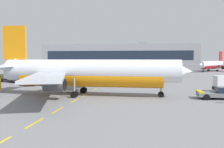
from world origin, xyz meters
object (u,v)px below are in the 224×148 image
at_px(airliner_foreground, 87,73).
at_px(pushback_tug, 219,93).
at_px(airliner_mid_left, 212,65).
at_px(catering_truck, 29,78).
at_px(fuel_service_truck, 11,76).

xyz_separation_m(airliner_foreground, pushback_tug, (21.42, -0.42, -3.05)).
bearing_deg(pushback_tug, airliner_mid_left, 77.13).
height_order(airliner_mid_left, catering_truck, airliner_mid_left).
relative_size(airliner_mid_left, catering_truck, 3.60).
bearing_deg(airliner_mid_left, catering_truck, -129.85).
xyz_separation_m(airliner_foreground, catering_truck, (-18.06, 14.14, -2.30)).
distance_m(pushback_tug, catering_truck, 42.08).
height_order(airliner_foreground, pushback_tug, airliner_foreground).
distance_m(airliner_mid_left, catering_truck, 92.00).
xyz_separation_m(catering_truck, fuel_service_truck, (-7.91, 5.48, 0.00)).
relative_size(airliner_foreground, airliner_mid_left, 1.33).
height_order(airliner_foreground, airliner_mid_left, airliner_foreground).
height_order(airliner_mid_left, fuel_service_truck, airliner_mid_left).
bearing_deg(airliner_mid_left, pushback_tug, -102.87).
bearing_deg(airliner_mid_left, fuel_service_truck, -135.74).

